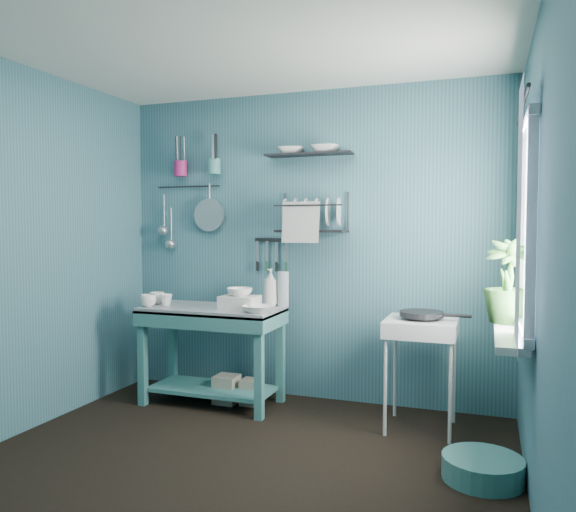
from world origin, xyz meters
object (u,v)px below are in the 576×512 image
(soap_bottle, at_px, (271,287))
(dish_rack, at_px, (312,212))
(mug_right, at_px, (157,298))
(wash_tub, at_px, (240,302))
(colander, at_px, (209,215))
(work_counter, at_px, (212,355))
(floor_basin, at_px, (483,469))
(utensil_cup_teal, at_px, (214,166))
(hotplate_stand, at_px, (421,374))
(storage_tin_small, at_px, (251,392))
(frying_pan, at_px, (422,314))
(storage_tin_large, at_px, (227,389))
(water_bottle, at_px, (283,289))
(utensil_cup_magenta, at_px, (181,169))
(potted_plant, at_px, (508,281))
(mug_left, at_px, (148,301))
(mug_mid, at_px, (166,300))

(soap_bottle, bearing_deg, dish_rack, 17.17)
(mug_right, relative_size, wash_tub, 0.44)
(soap_bottle, xyz_separation_m, colander, (-0.64, 0.18, 0.58))
(work_counter, height_order, soap_bottle, soap_bottle)
(floor_basin, bearing_deg, utensil_cup_teal, 154.28)
(hotplate_stand, bearing_deg, floor_basin, -70.81)
(mug_right, xyz_separation_m, storage_tin_small, (0.80, 0.08, -0.72))
(soap_bottle, xyz_separation_m, utensil_cup_teal, (-0.57, 0.15, 0.99))
(frying_pan, bearing_deg, storage_tin_small, 175.77)
(soap_bottle, bearing_deg, mug_right, -167.74)
(work_counter, xyz_separation_m, storage_tin_small, (0.30, 0.08, -0.29))
(frying_pan, xyz_separation_m, floor_basin, (0.42, -0.69, -0.74))
(storage_tin_large, relative_size, floor_basin, 0.50)
(water_bottle, bearing_deg, utensil_cup_teal, 169.29)
(hotplate_stand, height_order, floor_basin, hotplate_stand)
(dish_rack, xyz_separation_m, utensil_cup_magenta, (-1.21, 0.05, 0.39))
(soap_bottle, bearing_deg, floor_basin, -29.27)
(water_bottle, distance_m, dish_rack, 0.65)
(potted_plant, bearing_deg, dish_rack, 155.53)
(colander, bearing_deg, soap_bottle, -15.50)
(colander, bearing_deg, mug_right, -126.95)
(soap_bottle, relative_size, water_bottle, 1.07)
(work_counter, bearing_deg, soap_bottle, 19.07)
(wash_tub, xyz_separation_m, water_bottle, (0.27, 0.24, 0.09))
(water_bottle, relative_size, frying_pan, 0.93)
(soap_bottle, xyz_separation_m, storage_tin_small, (-0.12, -0.12, -0.82))
(utensil_cup_teal, relative_size, colander, 0.46)
(mug_left, relative_size, colander, 0.44)
(hotplate_stand, height_order, dish_rack, dish_rack)
(mug_left, relative_size, storage_tin_small, 0.61)
(water_bottle, bearing_deg, potted_plant, -19.28)
(wash_tub, relative_size, colander, 1.00)
(work_counter, xyz_separation_m, mug_mid, (-0.38, -0.06, 0.43))
(work_counter, height_order, potted_plant, potted_plant)
(mug_mid, height_order, hotplate_stand, mug_mid)
(mug_left, relative_size, hotplate_stand, 0.16)
(mug_left, distance_m, dish_rack, 1.47)
(wash_tub, bearing_deg, floor_basin, -21.03)
(mug_mid, relative_size, utensil_cup_teal, 0.77)
(storage_tin_large, bearing_deg, work_counter, -153.43)
(wash_tub, xyz_separation_m, potted_plant, (1.91, -0.34, 0.26))
(hotplate_stand, xyz_separation_m, utensil_cup_magenta, (-2.10, 0.36, 1.52))
(frying_pan, height_order, floor_basin, frying_pan)
(mug_right, xyz_separation_m, utensil_cup_magenta, (0.03, 0.35, 1.09))
(wash_tub, height_order, potted_plant, potted_plant)
(water_bottle, xyz_separation_m, storage_tin_large, (-0.42, -0.17, -0.80))
(mug_left, relative_size, storage_tin_large, 0.56)
(mug_mid, distance_m, wash_tub, 0.63)
(frying_pan, distance_m, storage_tin_small, 1.50)
(mug_mid, bearing_deg, mug_left, -135.00)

